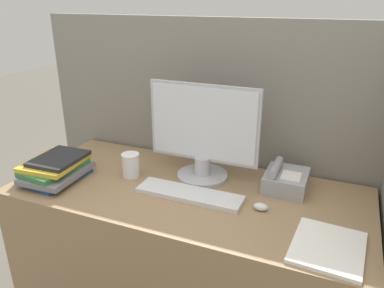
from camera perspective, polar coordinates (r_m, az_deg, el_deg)
name	(u,v)px	position (r m, az deg, el deg)	size (l,w,h in m)	color
cubicle_panel_rear	(216,160)	(1.98, 3.69, -2.43)	(1.94, 0.04, 1.43)	gray
desk	(187,258)	(1.86, -0.71, -16.95)	(1.54, 0.69, 0.73)	#937551
monitor	(203,137)	(1.68, 1.70, 1.03)	(0.51, 0.24, 0.44)	#B7B7BC
keyboard	(189,194)	(1.60, -0.39, -7.64)	(0.46, 0.12, 0.02)	silver
mouse	(261,207)	(1.53, 10.42, -9.39)	(0.06, 0.04, 0.03)	silver
coffee_cup	(131,165)	(1.77, -9.31, -3.19)	(0.08, 0.08, 0.11)	white
book_stack	(56,168)	(1.84, -20.00, -3.52)	(0.26, 0.31, 0.11)	#264C8C
desk_telephone	(285,180)	(1.70, 14.02, -5.30)	(0.18, 0.21, 0.11)	#99999E
paper_pile	(328,247)	(1.38, 20.00, -14.55)	(0.25, 0.29, 0.01)	white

